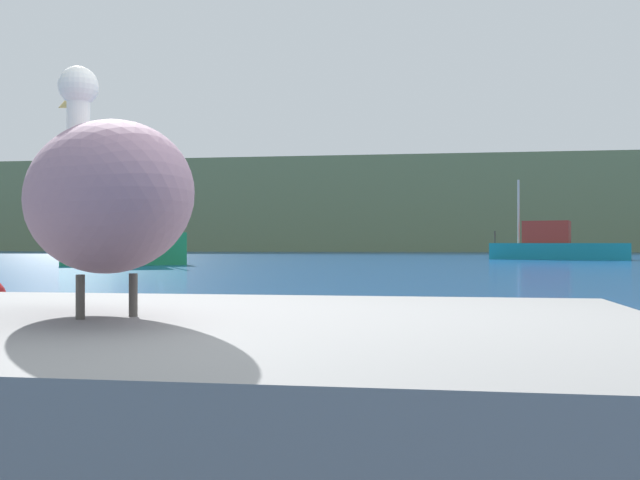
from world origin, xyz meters
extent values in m
cube|color=#6B7A51|center=(0.00, 74.00, 4.86)|extent=(140.00, 12.48, 9.73)
cube|color=gray|center=(-1.25, -0.27, 0.33)|extent=(3.81, 2.14, 0.67)
ellipsoid|color=gray|center=(-1.25, -0.27, 1.08)|extent=(1.14, 1.24, 0.52)
cylinder|color=white|center=(-1.51, 0.06, 1.33)|extent=(0.09, 0.09, 0.35)
sphere|color=white|center=(-1.51, 0.06, 1.55)|extent=(0.16, 0.16, 0.16)
cone|color=gold|center=(-1.67, 0.26, 1.52)|extent=(0.28, 0.32, 0.09)
cylinder|color=#4C4742|center=(-1.28, -0.37, 0.74)|extent=(0.03, 0.03, 0.15)
cylinder|color=#4C4742|center=(-1.14, -0.26, 0.74)|extent=(0.03, 0.03, 0.15)
cube|color=#1E8C4C|center=(-12.47, 25.17, 0.68)|extent=(5.15, 3.40, 1.35)
cube|color=#2D333D|center=(-12.12, 25.33, 2.22)|extent=(2.05, 1.86, 1.74)
cylinder|color=#B2B2B2|center=(-11.11, 25.79, 2.69)|extent=(0.12, 0.12, 2.67)
cube|color=teal|center=(7.23, 37.94, 0.45)|extent=(7.60, 3.97, 0.91)
cube|color=maroon|center=(6.58, 38.12, 1.52)|extent=(2.84, 2.38, 1.23)
cylinder|color=#B2B2B2|center=(5.11, 38.52, 2.70)|extent=(0.12, 0.12, 3.58)
cylinder|color=#3F382D|center=(3.85, 38.86, 1.26)|extent=(0.10, 0.10, 0.70)
camera|label=1|loc=(-0.14, -2.58, 0.92)|focal=39.65mm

